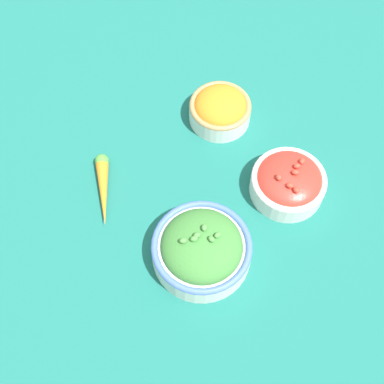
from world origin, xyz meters
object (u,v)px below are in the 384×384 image
Objects in this scene: bowl_carrots at (220,109)px; loose_carrot at (103,187)px; bowl_broccoli at (202,248)px; bowl_cherry_tomatoes at (288,182)px.

loose_carrot is at bearing 90.08° from bowl_carrots.
bowl_carrots reaches higher than loose_carrot.
bowl_broccoli reaches higher than bowl_carrots.
loose_carrot is (0.22, 0.07, -0.02)m from bowl_broccoli.
bowl_carrots is at bearing -44.50° from bowl_broccoli.
bowl_broccoli is 0.23m from loose_carrot.
bowl_broccoli is 0.30m from bowl_carrots.
bowl_cherry_tomatoes reaches higher than bowl_carrots.
bowl_broccoli is at bearing 92.57° from bowl_cherry_tomatoes.
bowl_broccoli is 0.21m from bowl_cherry_tomatoes.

